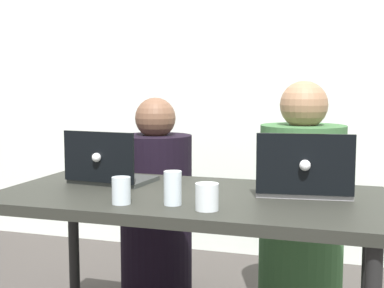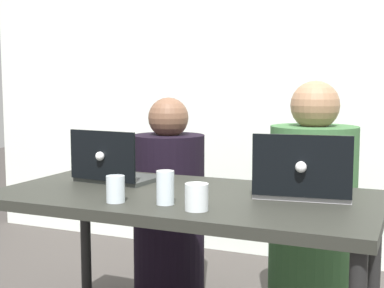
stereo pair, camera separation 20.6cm
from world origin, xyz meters
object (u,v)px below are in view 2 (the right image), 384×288
Objects in this scene: person_on_left at (169,211)px; laptop_back_right at (303,184)px; person_on_right at (312,218)px; laptop_back_left at (113,171)px; water_glass_center at (165,190)px; water_glass_right at (197,199)px; water_glass_left at (116,191)px.

person_on_left is 2.84× the size of laptop_back_right.
laptop_back_left is (-0.74, -0.53, 0.26)m from person_on_right.
water_glass_center is 1.31× the size of water_glass_right.
laptop_back_right is at bearing -174.52° from laptop_back_left.
laptop_back_left is 0.48m from water_glass_center.
water_glass_right is (-0.22, -0.86, 0.25)m from person_on_right.
water_glass_right is (0.52, -0.33, -0.01)m from laptop_back_left.
person_on_right is at bearing 58.57° from water_glass_left.
person_on_right is at bearing -138.83° from laptop_back_left.
person_on_right is 12.89× the size of water_glass_right.
person_on_left is 0.74m from person_on_right.
person_on_left is 0.61m from laptop_back_left.
water_glass_right is at bearing 106.23° from person_on_left.
water_glass_right is (0.13, -0.04, -0.01)m from water_glass_center.
person_on_right reaches higher than water_glass_left.
laptop_back_left is 0.80m from laptop_back_right.
water_glass_center is at bearing 148.28° from laptop_back_left.
laptop_back_right is at bearing 35.39° from water_glass_center.
laptop_back_left is at bearing 147.37° from water_glass_right.
laptop_back_right reaches higher than water_glass_left.
person_on_right reaches higher than laptop_back_right.
laptop_back_left reaches higher than water_glass_left.
person_on_right is 9.80× the size of water_glass_center.
water_glass_center reaches higher than water_glass_left.
person_on_left is 11.29× the size of water_glass_left.
person_on_right is at bearing -91.02° from laptop_back_right.
laptop_back_right is 4.21× the size of water_glass_right.
person_on_left is 9.09× the size of water_glass_center.
person_on_right is at bearing 165.36° from person_on_left.
water_glass_right is at bearing 71.36° from person_on_right.
person_on_right is 3.06× the size of laptop_back_right.
laptop_back_left is at bearing -7.30° from laptop_back_right.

